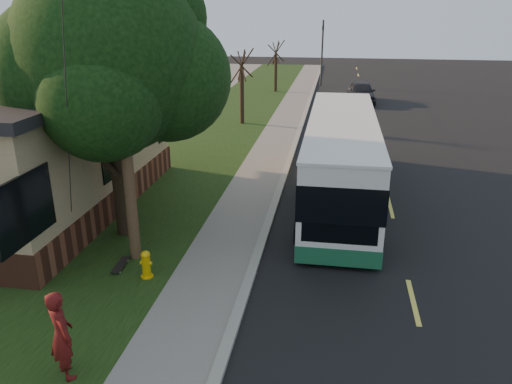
# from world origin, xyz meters

# --- Properties ---
(ground) EXTENTS (120.00, 120.00, 0.00)m
(ground) POSITION_xyz_m (0.00, 0.00, 0.00)
(ground) COLOR black
(ground) RESTS_ON ground
(road) EXTENTS (8.00, 80.00, 0.01)m
(road) POSITION_xyz_m (4.00, 10.00, 0.01)
(road) COLOR black
(road) RESTS_ON ground
(curb) EXTENTS (0.25, 80.00, 0.12)m
(curb) POSITION_xyz_m (0.00, 10.00, 0.06)
(curb) COLOR gray
(curb) RESTS_ON ground
(sidewalk) EXTENTS (2.00, 80.00, 0.08)m
(sidewalk) POSITION_xyz_m (-1.00, 10.00, 0.04)
(sidewalk) COLOR slate
(sidewalk) RESTS_ON ground
(grass_verge) EXTENTS (5.00, 80.00, 0.07)m
(grass_verge) POSITION_xyz_m (-4.50, 10.00, 0.04)
(grass_verge) COLOR black
(grass_verge) RESTS_ON ground
(fire_hydrant) EXTENTS (0.32, 0.32, 0.74)m
(fire_hydrant) POSITION_xyz_m (-2.60, 0.00, 0.43)
(fire_hydrant) COLOR #E4AC0C
(fire_hydrant) RESTS_ON grass_verge
(utility_pole) EXTENTS (2.86, 3.21, 9.07)m
(utility_pole) POSITION_xyz_m (-3.31, 0.99, 4.63)
(utility_pole) COLOR #473321
(utility_pole) RESTS_ON ground
(leafy_tree) EXTENTS (6.30, 6.00, 7.80)m
(leafy_tree) POSITION_xyz_m (-4.17, 2.65, 5.17)
(leafy_tree) COLOR black
(leafy_tree) RESTS_ON grass_verge
(bare_tree_near) EXTENTS (1.38, 1.21, 4.31)m
(bare_tree_near) POSITION_xyz_m (-3.50, 18.00, 2.15)
(bare_tree_near) COLOR black
(bare_tree_near) RESTS_ON grass_verge
(bare_tree_far) EXTENTS (1.38, 1.21, 4.03)m
(bare_tree_far) POSITION_xyz_m (-3.00, 30.00, 2.00)
(bare_tree_far) COLOR black
(bare_tree_far) RESTS_ON grass_verge
(traffic_signal) EXTENTS (0.18, 0.22, 5.50)m
(traffic_signal) POSITION_xyz_m (0.50, 34.00, 3.16)
(traffic_signal) COLOR #2D2D30
(traffic_signal) RESTS_ON ground
(transit_bus) EXTENTS (2.51, 10.88, 2.95)m
(transit_bus) POSITION_xyz_m (2.20, 6.58, 1.57)
(transit_bus) COLOR silver
(transit_bus) RESTS_ON ground
(skateboarder) EXTENTS (0.77, 0.75, 1.78)m
(skateboarder) POSITION_xyz_m (-2.78, -3.68, 0.96)
(skateboarder) COLOR #521010
(skateboarder) RESTS_ON grass_verge
(skateboard_main) EXTENTS (0.29, 0.91, 0.08)m
(skateboard_main) POSITION_xyz_m (-3.48, 0.38, 0.13)
(skateboard_main) COLOR black
(skateboard_main) RESTS_ON grass_verge
(dumpster) EXTENTS (1.77, 1.58, 1.30)m
(dumpster) POSITION_xyz_m (-9.50, 7.79, 0.69)
(dumpster) COLOR black
(dumpster) RESTS_ON building_lot
(distant_car) EXTENTS (1.99, 4.56, 1.53)m
(distant_car) POSITION_xyz_m (3.69, 26.34, 0.77)
(distant_car) COLOR black
(distant_car) RESTS_ON ground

